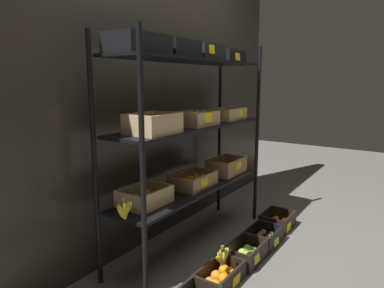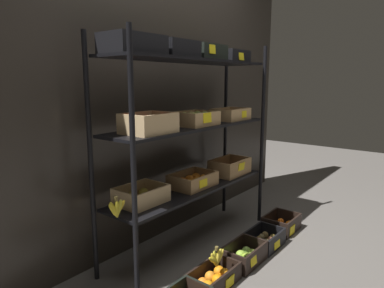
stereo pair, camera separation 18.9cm
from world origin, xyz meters
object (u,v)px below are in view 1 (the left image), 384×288
object	(u,v)px
crate_ground_apple_green	(246,254)
crate_ground_tangerine	(277,222)
crate_ground_kiwi	(263,238)
banana_bunch_loose	(222,257)
crate_ground_left_orange	(220,278)
display_rack	(191,122)

from	to	relation	value
crate_ground_apple_green	crate_ground_tangerine	bearing A→B (deg)	1.65
crate_ground_kiwi	banana_bunch_loose	world-z (taller)	banana_bunch_loose
crate_ground_left_orange	banana_bunch_loose	world-z (taller)	banana_bunch_loose
crate_ground_kiwi	crate_ground_tangerine	xyz separation A→B (m)	(0.37, 0.02, 0.00)
display_rack	crate_ground_left_orange	size ratio (longest dim) A/B	4.51
crate_ground_tangerine	display_rack	bearing A→B (deg)	148.18
crate_ground_apple_green	crate_ground_left_orange	bearing A→B (deg)	178.41
display_rack	crate_ground_apple_green	bearing A→B (deg)	-86.76
display_rack	crate_ground_kiwi	world-z (taller)	display_rack
crate_ground_apple_green	crate_ground_tangerine	size ratio (longest dim) A/B	1.06
display_rack	crate_ground_left_orange	distance (m)	1.12
crate_ground_apple_green	banana_bunch_loose	world-z (taller)	banana_bunch_loose
crate_ground_apple_green	banana_bunch_loose	bearing A→B (deg)	178.48
crate_ground_kiwi	banana_bunch_loose	distance (m)	0.69
crate_ground_apple_green	crate_ground_tangerine	world-z (taller)	crate_ground_apple_green
crate_ground_left_orange	crate_ground_kiwi	distance (m)	0.70
crate_ground_kiwi	crate_ground_apple_green	bearing A→B (deg)	-179.73
display_rack	banana_bunch_loose	distance (m)	1.00
crate_ground_apple_green	crate_ground_kiwi	size ratio (longest dim) A/B	1.07
display_rack	crate_ground_apple_green	xyz separation A→B (m)	(0.03, -0.47, -0.95)
banana_bunch_loose	display_rack	bearing A→B (deg)	55.47
crate_ground_apple_green	crate_ground_kiwi	world-z (taller)	crate_ground_apple_green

